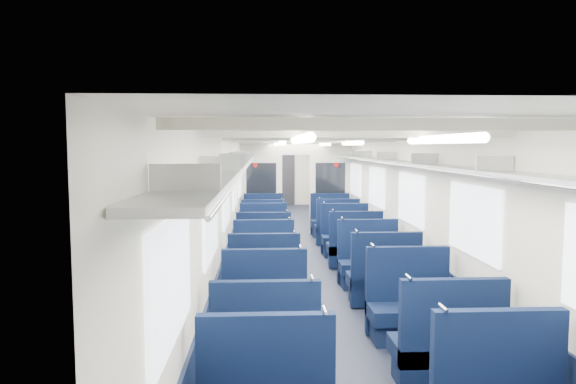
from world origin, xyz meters
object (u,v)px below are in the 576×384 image
(seat_12, at_px, (264,251))
(seat_16, at_px, (263,231))
(seat_15, at_px, (345,239))
(seat_11, at_px, (369,265))
(seat_14, at_px, (264,239))
(seat_7, at_px, (410,311))
(seat_6, at_px, (265,315))
(seat_9, at_px, (384,282))
(seat_17, at_px, (337,230))
(seat_18, at_px, (263,223))
(seat_19, at_px, (330,223))
(bulkhead, at_px, (296,185))
(seat_8, at_px, (264,284))
(end_door, at_px, (285,179))
(seat_13, at_px, (354,249))
(seat_5, at_px, (447,352))
(seat_10, at_px, (264,266))
(seat_4, at_px, (265,355))

(seat_12, relative_size, seat_16, 1.00)
(seat_12, xyz_separation_m, seat_15, (1.66, 1.09, 0.00))
(seat_11, relative_size, seat_15, 1.00)
(seat_14, distance_m, seat_15, 1.67)
(seat_7, bearing_deg, seat_6, -178.09)
(seat_9, xyz_separation_m, seat_15, (0.00, 3.31, 0.00))
(seat_12, distance_m, seat_17, 2.81)
(seat_18, xyz_separation_m, seat_19, (1.66, -0.04, 0.00))
(seat_16, height_order, seat_17, same)
(bulkhead, bearing_deg, seat_8, -97.81)
(end_door, bearing_deg, seat_13, -85.36)
(seat_14, bearing_deg, seat_15, -4.76)
(seat_14, distance_m, seat_16, 0.96)
(seat_5, relative_size, seat_18, 1.00)
(seat_6, xyz_separation_m, seat_19, (1.66, 6.91, 0.00))
(seat_13, height_order, seat_16, same)
(seat_6, distance_m, seat_12, 3.54)
(seat_10, xyz_separation_m, seat_17, (1.66, 3.46, 0.00))
(seat_16, height_order, seat_18, same)
(seat_6, bearing_deg, seat_13, 65.28)
(seat_4, bearing_deg, seat_18, 90.00)
(bulkhead, relative_size, seat_14, 2.59)
(end_door, relative_size, seat_18, 1.85)
(seat_7, distance_m, seat_15, 4.58)
(seat_9, height_order, seat_18, same)
(seat_6, distance_m, seat_18, 6.95)
(seat_15, bearing_deg, seat_5, -90.00)
(seat_4, height_order, seat_15, same)
(seat_5, bearing_deg, seat_7, 90.00)
(seat_13, bearing_deg, seat_12, -177.91)
(seat_13, bearing_deg, seat_8, -125.89)
(seat_6, height_order, seat_14, same)
(bulkhead, height_order, seat_10, bulkhead)
(seat_7, bearing_deg, seat_8, 142.90)
(seat_5, height_order, seat_12, same)
(end_door, xyz_separation_m, seat_6, (-0.83, -13.83, -0.67))
(seat_10, relative_size, seat_19, 1.00)
(seat_17, distance_m, seat_18, 2.01)
(seat_9, relative_size, seat_10, 1.00)
(end_door, height_order, seat_13, end_door)
(seat_7, distance_m, seat_19, 6.85)
(seat_10, relative_size, seat_17, 1.00)
(seat_13, bearing_deg, seat_18, 116.40)
(seat_12, bearing_deg, seat_17, 53.77)
(seat_17, height_order, seat_19, same)
(seat_13, relative_size, seat_18, 1.00)
(seat_9, distance_m, seat_11, 0.98)
(seat_5, xyz_separation_m, seat_6, (-1.66, 1.13, 0.00))
(seat_5, distance_m, seat_17, 6.94)
(seat_11, bearing_deg, seat_4, -115.81)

